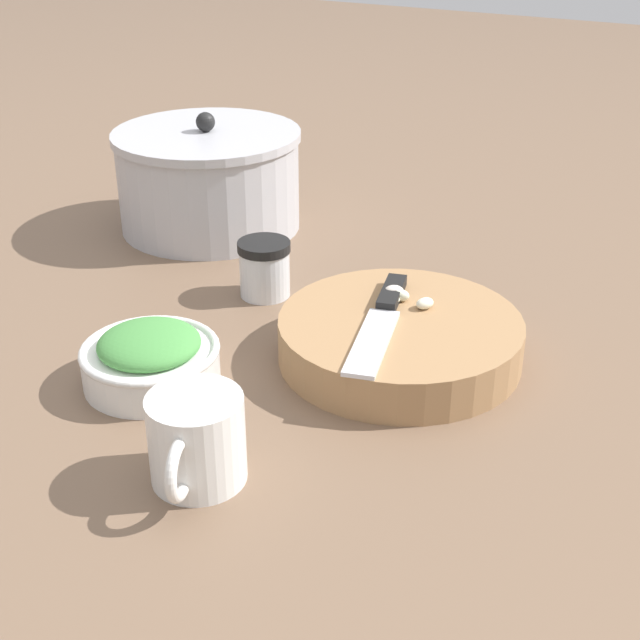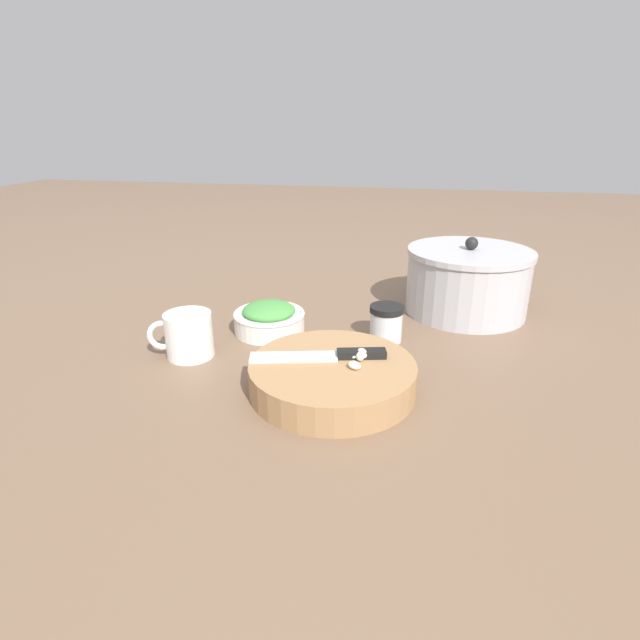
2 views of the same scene
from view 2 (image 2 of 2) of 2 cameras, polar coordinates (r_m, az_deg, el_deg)
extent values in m
plane|color=brown|center=(0.94, -3.38, -4.25)|extent=(5.00, 5.00, 0.00)
cylinder|color=#9E754C|center=(0.82, 1.42, -6.49)|extent=(0.27, 0.27, 0.05)
cube|color=black|center=(0.82, 4.77, -3.85)|extent=(0.08, 0.04, 0.01)
cube|color=silver|center=(0.82, -3.04, -4.24)|extent=(0.15, 0.07, 0.01)
ellipsoid|color=silver|center=(0.82, 3.83, -4.00)|extent=(0.02, 0.02, 0.01)
ellipsoid|color=#E6E8C7|center=(0.81, 4.57, -4.17)|extent=(0.02, 0.02, 0.01)
ellipsoid|color=silver|center=(0.79, 3.95, -5.18)|extent=(0.03, 0.02, 0.01)
ellipsoid|color=white|center=(0.82, 4.83, -3.81)|extent=(0.03, 0.03, 0.02)
cylinder|color=silver|center=(1.04, -5.81, -0.31)|extent=(0.15, 0.15, 0.04)
torus|color=silver|center=(1.04, -5.85, 0.72)|extent=(0.15, 0.15, 0.01)
ellipsoid|color=#478E42|center=(1.03, -5.86, 1.09)|extent=(0.11, 0.11, 0.03)
cylinder|color=silver|center=(1.00, 7.54, -0.69)|extent=(0.06, 0.06, 0.06)
cylinder|color=black|center=(0.99, 7.64, 1.26)|extent=(0.07, 0.07, 0.01)
cylinder|color=silver|center=(0.96, -14.73, -1.67)|extent=(0.09, 0.09, 0.08)
torus|color=silver|center=(0.96, -17.52, -1.67)|extent=(0.06, 0.03, 0.06)
cylinder|color=#B2B2B7|center=(1.18, 16.45, 3.98)|extent=(0.27, 0.27, 0.13)
cylinder|color=#B2B2B7|center=(1.16, 16.84, 7.42)|extent=(0.28, 0.28, 0.01)
sphere|color=black|center=(1.16, 16.95, 8.38)|extent=(0.03, 0.03, 0.03)
camera|label=1|loc=(1.01, -60.13, 16.78)|focal=50.00mm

